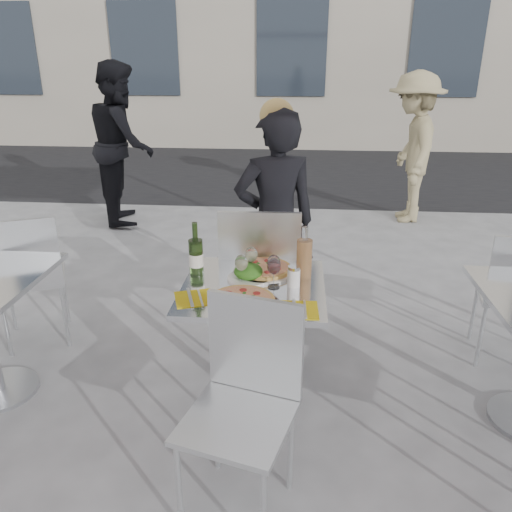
# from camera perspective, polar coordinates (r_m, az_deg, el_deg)

# --- Properties ---
(ground) EXTENTS (80.00, 80.00, 0.00)m
(ground) POSITION_cam_1_polar(r_m,az_deg,el_deg) (2.94, -0.26, -16.73)
(ground) COLOR slate
(street_asphalt) EXTENTS (24.00, 5.00, 0.00)m
(street_asphalt) POSITION_cam_1_polar(r_m,az_deg,el_deg) (8.98, 3.51, 9.92)
(street_asphalt) COLOR black
(street_asphalt) RESTS_ON ground
(main_table) EXTENTS (0.72, 0.72, 0.75)m
(main_table) POSITION_cam_1_polar(r_m,az_deg,el_deg) (2.63, -0.28, -7.50)
(main_table) COLOR #B7BABF
(main_table) RESTS_ON ground
(chair_far) EXTENTS (0.49, 0.50, 1.03)m
(chair_far) POSITION_cam_1_polar(r_m,az_deg,el_deg) (3.03, 0.48, -1.94)
(chair_far) COLOR silver
(chair_far) RESTS_ON ground
(chair_near) EXTENTS (0.52, 0.53, 0.92)m
(chair_near) POSITION_cam_1_polar(r_m,az_deg,el_deg) (2.14, -1.22, -15.11)
(chair_near) COLOR silver
(chair_near) RESTS_ON ground
(side_chair_lfar) EXTENTS (0.56, 0.57, 0.92)m
(side_chair_lfar) POSITION_cam_1_polar(r_m,az_deg,el_deg) (3.53, -24.56, -1.58)
(side_chair_lfar) COLOR silver
(side_chair_lfar) RESTS_ON ground
(woman_diner) EXTENTS (0.65, 0.52, 1.54)m
(woman_diner) POSITION_cam_1_polar(r_m,az_deg,el_deg) (3.41, 2.20, 3.70)
(woman_diner) COLOR black
(woman_diner) RESTS_ON ground
(pedestrian_a) EXTENTS (0.91, 1.04, 1.81)m
(pedestrian_a) POSITION_cam_1_polar(r_m,az_deg,el_deg) (6.07, -15.01, 12.26)
(pedestrian_a) COLOR black
(pedestrian_a) RESTS_ON ground
(pedestrian_b) EXTENTS (0.69, 1.13, 1.71)m
(pedestrian_b) POSITION_cam_1_polar(r_m,az_deg,el_deg) (6.17, 17.39, 11.66)
(pedestrian_b) COLOR tan
(pedestrian_b) RESTS_ON ground
(pizza_near) EXTENTS (0.32, 0.32, 0.02)m
(pizza_near) POSITION_cam_1_polar(r_m,az_deg,el_deg) (2.36, -1.64, -5.07)
(pizza_near) COLOR #E2B058
(pizza_near) RESTS_ON main_table
(pizza_far) EXTENTS (0.33, 0.33, 0.03)m
(pizza_far) POSITION_cam_1_polar(r_m,az_deg,el_deg) (2.69, 0.94, -1.54)
(pizza_far) COLOR white
(pizza_far) RESTS_ON main_table
(salad_plate) EXTENTS (0.22, 0.22, 0.09)m
(salad_plate) POSITION_cam_1_polar(r_m,az_deg,el_deg) (2.59, -0.87, -1.94)
(salad_plate) COLOR white
(salad_plate) RESTS_ON main_table
(wine_bottle) EXTENTS (0.07, 0.08, 0.29)m
(wine_bottle) POSITION_cam_1_polar(r_m,az_deg,el_deg) (2.62, -6.86, 0.05)
(wine_bottle) COLOR #32521E
(wine_bottle) RESTS_ON main_table
(carafe) EXTENTS (0.08, 0.08, 0.29)m
(carafe) POSITION_cam_1_polar(r_m,az_deg,el_deg) (2.56, 5.53, -0.33)
(carafe) COLOR tan
(carafe) RESTS_ON main_table
(sugar_shaker) EXTENTS (0.06, 0.06, 0.11)m
(sugar_shaker) POSITION_cam_1_polar(r_m,az_deg,el_deg) (2.52, 4.33, -2.33)
(sugar_shaker) COLOR white
(sugar_shaker) RESTS_ON main_table
(wineglass_white_a) EXTENTS (0.07, 0.07, 0.16)m
(wineglass_white_a) POSITION_cam_1_polar(r_m,az_deg,el_deg) (2.51, -1.68, -0.90)
(wineglass_white_a) COLOR white
(wineglass_white_a) RESTS_ON main_table
(wineglass_white_b) EXTENTS (0.07, 0.07, 0.16)m
(wineglass_white_b) POSITION_cam_1_polar(r_m,az_deg,el_deg) (2.62, -0.57, 0.04)
(wineglass_white_b) COLOR white
(wineglass_white_b) RESTS_ON main_table
(wineglass_red_a) EXTENTS (0.07, 0.07, 0.16)m
(wineglass_red_a) POSITION_cam_1_polar(r_m,az_deg,el_deg) (2.47, 2.06, -1.31)
(wineglass_red_a) COLOR white
(wineglass_red_a) RESTS_ON main_table
(wineglass_red_b) EXTENTS (0.07, 0.07, 0.16)m
(wineglass_red_b) POSITION_cam_1_polar(r_m,az_deg,el_deg) (2.51, 2.04, -0.90)
(wineglass_red_b) COLOR white
(wineglass_red_b) RESTS_ON main_table
(napkin_left) EXTENTS (0.23, 0.23, 0.01)m
(napkin_left) POSITION_cam_1_polar(r_m,az_deg,el_deg) (2.42, -7.08, -4.78)
(napkin_left) COLOR gold
(napkin_left) RESTS_ON main_table
(napkin_right) EXTENTS (0.19, 0.20, 0.01)m
(napkin_right) POSITION_cam_1_polar(r_m,az_deg,el_deg) (2.30, 4.88, -6.11)
(napkin_right) COLOR gold
(napkin_right) RESTS_ON main_table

